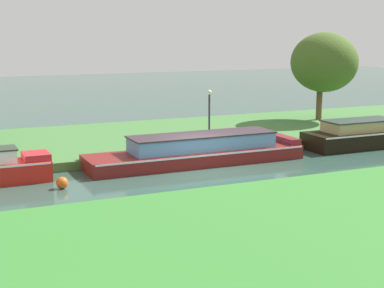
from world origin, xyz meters
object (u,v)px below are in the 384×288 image
maroon_barge (199,151)px  willow_tree_centre (324,62)px  lamp_post (209,108)px  black_cruiser (358,135)px  channel_buoy (62,183)px  mooring_post_near (325,131)px

maroon_barge → willow_tree_centre: (11.39, 6.30, 3.41)m
willow_tree_centre → lamp_post: 10.20m
maroon_barge → willow_tree_centre: size_ratio=1.84×
black_cruiser → channel_buoy: size_ratio=12.10×
maroon_barge → mooring_post_near: maroon_barge is taller
mooring_post_near → channel_buoy: (-14.51, -3.35, -0.44)m
maroon_barge → mooring_post_near: size_ratio=18.61×
black_cruiser → mooring_post_near: size_ratio=10.18×
black_cruiser → channel_buoy: 15.55m
willow_tree_centre → maroon_barge: bearing=-151.0°
willow_tree_centre → channel_buoy: (-17.90, -8.14, -3.74)m
black_cruiser → lamp_post: size_ratio=2.13×
black_cruiser → mooring_post_near: 1.78m
black_cruiser → mooring_post_near: (-0.93, 1.52, 0.03)m
maroon_barge → mooring_post_near: 8.14m
maroon_barge → black_cruiser: (8.93, 0.00, 0.08)m
willow_tree_centre → black_cruiser: bearing=-111.3°
black_cruiser → lamp_post: lamp_post is taller
channel_buoy → lamp_post: bearing=29.5°
lamp_post → black_cruiser: bearing=-23.0°
willow_tree_centre → mooring_post_near: bearing=-125.3°
lamp_post → mooring_post_near: 6.37m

